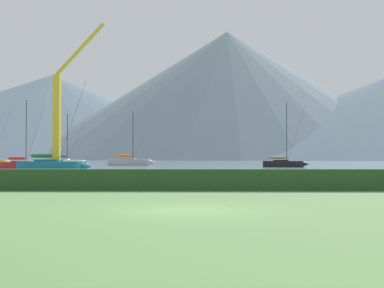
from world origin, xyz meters
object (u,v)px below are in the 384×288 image
(sailboat_slip_5, at_px, (23,164))
(sailboat_slip_7, at_px, (130,162))
(sailboat_slip_4, at_px, (53,165))
(sailboat_slip_6, at_px, (284,163))
(dock_crane, at_px, (59,127))
(sailboat_slip_2, at_px, (64,163))

(sailboat_slip_5, xyz_separation_m, sailboat_slip_7, (12.39, 23.35, 0.14))
(sailboat_slip_5, height_order, sailboat_slip_7, sailboat_slip_7)
(sailboat_slip_4, xyz_separation_m, sailboat_slip_7, (4.06, 38.71, -0.00))
(sailboat_slip_6, distance_m, dock_crane, 39.96)
(sailboat_slip_5, height_order, dock_crane, dock_crane)
(sailboat_slip_6, relative_size, dock_crane, 0.60)
(sailboat_slip_6, xyz_separation_m, dock_crane, (-29.84, -26.19, 4.52))
(dock_crane, bearing_deg, sailboat_slip_5, 120.36)
(sailboat_slip_2, height_order, sailboat_slip_4, sailboat_slip_4)
(sailboat_slip_2, bearing_deg, sailboat_slip_6, -3.42)
(sailboat_slip_7, height_order, dock_crane, dock_crane)
(sailboat_slip_7, bearing_deg, sailboat_slip_2, -138.42)
(sailboat_slip_2, height_order, sailboat_slip_7, sailboat_slip_7)
(sailboat_slip_2, height_order, sailboat_slip_6, sailboat_slip_6)
(sailboat_slip_2, relative_size, sailboat_slip_4, 0.82)
(sailboat_slip_7, bearing_deg, dock_crane, -90.29)
(sailboat_slip_2, relative_size, sailboat_slip_7, 0.90)
(sailboat_slip_4, relative_size, dock_crane, 0.63)
(sailboat_slip_5, relative_size, sailboat_slip_7, 0.98)
(sailboat_slip_4, height_order, sailboat_slip_6, sailboat_slip_4)
(sailboat_slip_5, bearing_deg, dock_crane, -55.48)
(sailboat_slip_4, distance_m, sailboat_slip_6, 40.19)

